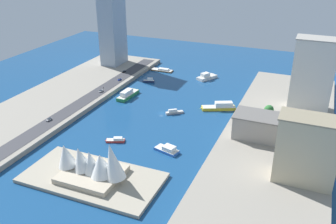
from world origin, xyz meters
TOP-DOWN VIEW (x-y plane):
  - ground_plane at (0.00, 0.00)m, footprint 440.00×440.00m
  - quay_west at (-88.71, 0.00)m, footprint 70.00×240.00m
  - quay_east at (88.71, 0.00)m, footprint 70.00×240.00m
  - peninsula_point at (0.57, 95.50)m, footprint 78.06×39.45m
  - road_strip at (64.30, 0.00)m, footprint 12.94×228.00m
  - ferry_white_commuter at (-9.36, -88.67)m, footprint 17.18×22.20m
  - tugboat_red at (9.97, 52.82)m, footprint 13.38×8.65m
  - catamaran_blue at (-26.88, 51.61)m, footprint 17.72×10.97m
  - yacht_sleek_gray at (-9.82, -2.82)m, footprint 13.27×11.01m
  - ferry_green_doubledeck at (39.50, -18.77)m, footprint 8.96×28.31m
  - barge_flat_brown at (39.81, -93.98)m, footprint 23.40×7.70m
  - ferry_yellow_fast at (-40.39, -24.46)m, footprint 27.44×17.64m
  - patrol_launch_navy at (38.40, -58.77)m, footprint 11.93×6.09m
  - tower_tall_glass at (92.86, -88.86)m, footprint 18.41×28.20m
  - carpark_squat_concrete at (-79.79, 15.97)m, footprint 38.16×21.12m
  - hotel_broad_white at (-104.16, -43.80)m, footprint 30.39×18.30m
  - office_block_beige at (-108.01, 56.23)m, footprint 32.06×17.24m
  - hatchback_blue at (61.91, -44.42)m, footprint 1.94×4.38m
  - sedan_silver at (66.98, 49.90)m, footprint 2.06×4.95m
  - suv_black at (68.98, -65.90)m, footprint 1.95×4.56m
  - van_white at (62.20, -12.55)m, footprint 2.05×4.84m
  - traffic_light_waterfront at (56.81, -8.80)m, footprint 0.36×0.36m
  - opera_landmark at (-0.48, 95.50)m, footprint 44.16×28.57m
  - park_tree_cluster at (-78.66, -10.62)m, footprint 7.89×21.98m

SIDE VIEW (x-z plane):
  - ground_plane at x=0.00m, z-range 0.00..0.00m
  - peninsula_point at x=0.57m, z-range 0.00..2.00m
  - barge_flat_brown at x=39.81m, z-range -0.37..2.48m
  - tugboat_red at x=9.97m, z-range -0.36..2.65m
  - yacht_sleek_gray at x=-9.82m, z-range -0.56..3.29m
  - patrol_launch_navy at x=38.40m, z-range -0.49..3.71m
  - catamaran_blue at x=-26.88m, z-range -0.51..3.81m
  - quay_west at x=-88.71m, z-range 0.00..3.50m
  - quay_east at x=88.71m, z-range 0.00..3.50m
  - ferry_white_commuter at x=-9.36m, z-range -1.05..5.39m
  - ferry_yellow_fast at x=-40.39m, z-range -0.74..5.47m
  - ferry_green_doubledeck at x=39.50m, z-range -0.86..5.77m
  - road_strip at x=64.30m, z-range 3.50..3.65m
  - van_white at x=62.20m, z-range 3.65..5.10m
  - hatchback_blue at x=61.91m, z-range 3.65..5.11m
  - suv_black at x=68.98m, z-range 3.63..5.22m
  - sedan_silver at x=66.98m, z-range 3.64..5.24m
  - traffic_light_waterfront at x=56.81m, z-range 4.59..11.09m
  - park_tree_cluster at x=-78.66m, z-range 4.48..14.41m
  - opera_landmark at x=-0.48m, z-range -1.80..22.48m
  - carpark_squat_concrete at x=-79.79m, z-range 3.53..19.40m
  - office_block_beige at x=-108.01m, z-range 3.53..41.36m
  - hotel_broad_white at x=-104.16m, z-range 3.53..59.04m
  - tower_tall_glass at x=92.86m, z-range 3.53..74.50m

